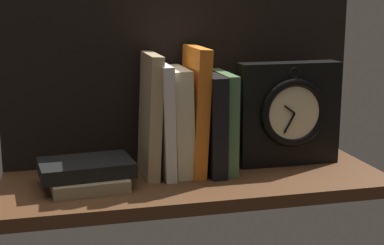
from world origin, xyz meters
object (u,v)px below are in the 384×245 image
at_px(book_cream_twain, 178,121).
at_px(book_orange_pandolfini, 194,110).
at_px(book_green_romantic, 223,121).
at_px(book_white_catcher, 163,119).
at_px(framed_clock, 289,113).
at_px(book_tan_shortstories, 150,115).
at_px(book_stack_side, 87,174).
at_px(book_black_skeptic, 209,122).

height_order(book_cream_twain, book_orange_pandolfini, book_orange_pandolfini).
bearing_deg(book_green_romantic, book_white_catcher, 180.00).
height_order(book_orange_pandolfini, framed_clock, book_orange_pandolfini).
height_order(book_orange_pandolfini, book_green_romantic, book_orange_pandolfini).
xyz_separation_m(book_tan_shortstories, framed_clock, (0.30, 0.00, -0.01)).
bearing_deg(framed_clock, book_tan_shortstories, -179.97).
distance_m(book_green_romantic, book_stack_side, 0.30).
bearing_deg(book_cream_twain, book_green_romantic, 0.00).
height_order(book_white_catcher, framed_clock, book_white_catcher).
xyz_separation_m(book_black_skeptic, framed_clock, (0.17, 0.00, 0.01)).
height_order(book_tan_shortstories, book_orange_pandolfini, book_orange_pandolfini).
distance_m(book_tan_shortstories, book_cream_twain, 0.06).
distance_m(book_white_catcher, book_cream_twain, 0.03).
bearing_deg(framed_clock, book_cream_twain, -179.96).
bearing_deg(book_white_catcher, book_cream_twain, 0.00).
distance_m(book_black_skeptic, book_stack_side, 0.27).
distance_m(book_tan_shortstories, book_orange_pandolfini, 0.09).
distance_m(book_white_catcher, book_orange_pandolfini, 0.07).
relative_size(book_tan_shortstories, book_green_romantic, 1.20).
relative_size(book_green_romantic, framed_clock, 0.93).
distance_m(book_tan_shortstories, book_stack_side, 0.17).
distance_m(framed_clock, book_stack_side, 0.44).
xyz_separation_m(book_orange_pandolfini, book_stack_side, (-0.22, -0.06, -0.10)).
relative_size(book_black_skeptic, book_green_romantic, 0.99).
distance_m(book_white_catcher, framed_clock, 0.27).
relative_size(book_tan_shortstories, book_white_catcher, 1.09).
distance_m(book_tan_shortstories, book_black_skeptic, 0.12).
bearing_deg(book_cream_twain, framed_clock, 0.04).
relative_size(book_white_catcher, book_black_skeptic, 1.11).
relative_size(book_white_catcher, framed_clock, 1.03).
xyz_separation_m(book_tan_shortstories, book_stack_side, (-0.13, -0.06, -0.10)).
bearing_deg(book_green_romantic, book_orange_pandolfini, 180.00).
xyz_separation_m(book_white_catcher, book_cream_twain, (0.03, 0.00, -0.00)).
bearing_deg(book_orange_pandolfini, book_green_romantic, 0.00).
height_order(book_tan_shortstories, book_cream_twain, book_tan_shortstories).
bearing_deg(book_orange_pandolfini, book_black_skeptic, 0.00).
distance_m(book_black_skeptic, framed_clock, 0.18).
height_order(book_white_catcher, book_black_skeptic, book_white_catcher).
distance_m(book_cream_twain, book_green_romantic, 0.10).
bearing_deg(book_tan_shortstories, book_green_romantic, 0.00).
height_order(book_tan_shortstories, book_green_romantic, book_tan_shortstories).
relative_size(framed_clock, book_stack_side, 1.19).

